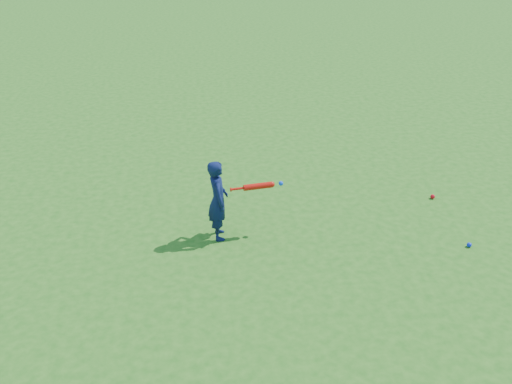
% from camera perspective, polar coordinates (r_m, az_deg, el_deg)
% --- Properties ---
extents(ground, '(80.00, 80.00, 0.00)m').
position_cam_1_polar(ground, '(7.74, -1.92, -3.27)').
color(ground, '#236016').
rests_on(ground, ground).
extents(child, '(0.28, 0.41, 1.07)m').
position_cam_1_polar(child, '(7.23, -3.82, -0.81)').
color(child, '#0E1741').
rests_on(child, ground).
extents(ground_ball_red, '(0.07, 0.07, 0.07)m').
position_cam_1_polar(ground_ball_red, '(8.77, 17.25, -0.44)').
color(ground_ball_red, red).
rests_on(ground_ball_red, ground).
extents(ground_ball_blue, '(0.06, 0.06, 0.06)m').
position_cam_1_polar(ground_ball_blue, '(7.74, 20.54, -4.97)').
color(ground_ball_blue, '#0C24D6').
rests_on(ground_ball_blue, ground).
extents(bat_swing, '(0.69, 0.17, 0.08)m').
position_cam_1_polar(bat_swing, '(7.24, 0.42, 0.61)').
color(bat_swing, red).
rests_on(bat_swing, ground).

